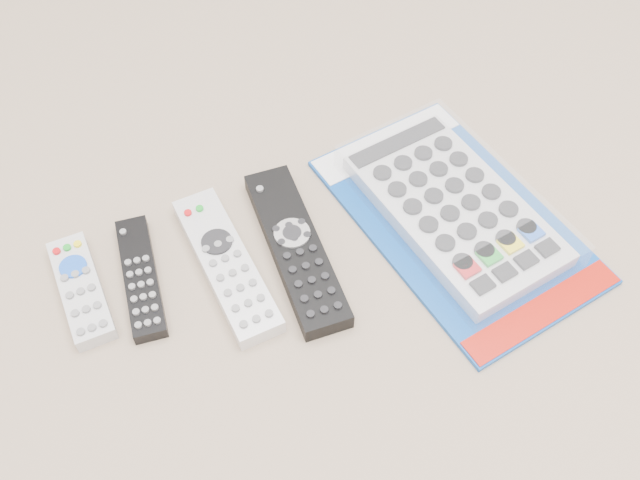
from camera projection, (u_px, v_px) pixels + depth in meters
name	position (u px, v px, depth m)	size (l,w,h in m)	color
remote_small_grey	(81.00, 289.00, 0.79)	(0.05, 0.14, 0.02)	#BBBBBE
remote_slim_black	(141.00, 278.00, 0.80)	(0.06, 0.16, 0.02)	black
remote_silver_dvd	(227.00, 264.00, 0.80)	(0.06, 0.21, 0.02)	silver
remote_large_black	(296.00, 248.00, 0.82)	(0.07, 0.23, 0.03)	black
jumbo_remote_packaged	(455.00, 208.00, 0.84)	(0.25, 0.37, 0.05)	#0E459C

